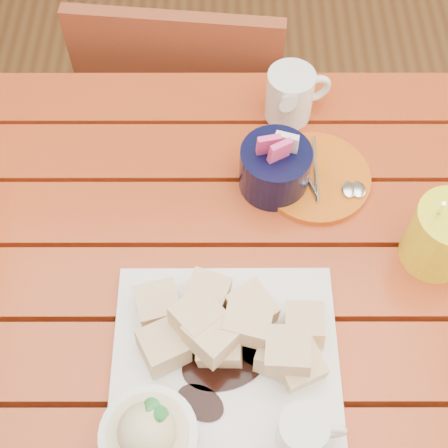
{
  "coord_description": "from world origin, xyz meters",
  "views": [
    {
      "loc": [
        0.04,
        -0.38,
        1.53
      ],
      "look_at": [
        0.04,
        0.05,
        0.82
      ],
      "focal_mm": 50.0,
      "sensor_mm": 36.0,
      "label": 1
    }
  ],
  "objects_px": {
    "dessert_plate": "(213,379)",
    "chair_far": "(190,114)",
    "orange_saucer": "(316,177)",
    "coffee_mug_right": "(445,236)",
    "table": "(200,311)"
  },
  "relations": [
    {
      "from": "dessert_plate",
      "to": "chair_far",
      "type": "bearing_deg",
      "value": 95.16
    },
    {
      "from": "dessert_plate",
      "to": "orange_saucer",
      "type": "relative_size",
      "value": 1.72
    },
    {
      "from": "dessert_plate",
      "to": "orange_saucer",
      "type": "bearing_deg",
      "value": 64.32
    },
    {
      "from": "coffee_mug_right",
      "to": "orange_saucer",
      "type": "distance_m",
      "value": 0.21
    },
    {
      "from": "dessert_plate",
      "to": "coffee_mug_right",
      "type": "relative_size",
      "value": 1.84
    },
    {
      "from": "table",
      "to": "orange_saucer",
      "type": "height_order",
      "value": "orange_saucer"
    },
    {
      "from": "table",
      "to": "coffee_mug_right",
      "type": "distance_m",
      "value": 0.37
    },
    {
      "from": "table",
      "to": "chair_far",
      "type": "bearing_deg",
      "value": 94.16
    },
    {
      "from": "table",
      "to": "coffee_mug_right",
      "type": "xyz_separation_m",
      "value": [
        0.34,
        0.04,
        0.16
      ]
    },
    {
      "from": "table",
      "to": "orange_saucer",
      "type": "relative_size",
      "value": 7.12
    },
    {
      "from": "table",
      "to": "orange_saucer",
      "type": "bearing_deg",
      "value": 43.98
    },
    {
      "from": "coffee_mug_right",
      "to": "chair_far",
      "type": "xyz_separation_m",
      "value": [
        -0.38,
        0.52,
        -0.35
      ]
    },
    {
      "from": "coffee_mug_right",
      "to": "table",
      "type": "bearing_deg",
      "value": -163.56
    },
    {
      "from": "coffee_mug_right",
      "to": "chair_far",
      "type": "relative_size",
      "value": 0.19
    },
    {
      "from": "coffee_mug_right",
      "to": "orange_saucer",
      "type": "bearing_deg",
      "value": 149.94
    }
  ]
}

